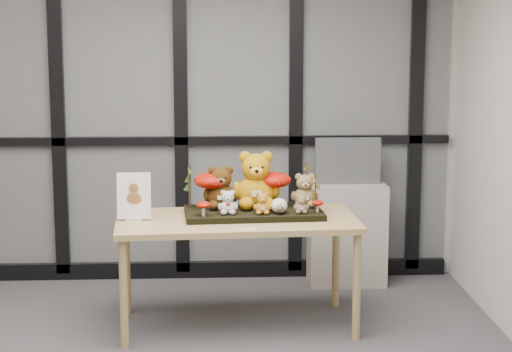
{
  "coord_description": "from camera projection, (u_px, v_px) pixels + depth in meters",
  "views": [
    {
      "loc": [
        0.66,
        -4.35,
        1.99
      ],
      "look_at": [
        0.95,
        1.31,
        0.99
      ],
      "focal_mm": 65.0,
      "sensor_mm": 36.0,
      "label": 1
    }
  ],
  "objects": [
    {
      "name": "bear_brown_medium",
      "position": [
        221.0,
        185.0,
        5.93
      ],
      "size": [
        0.24,
        0.22,
        0.3
      ],
      "primitive_type": null,
      "rotation": [
        0.0,
        0.0,
        0.06
      ],
      "color": "#44280B",
      "rests_on": "diorama_tray"
    },
    {
      "name": "mushroom_front_left",
      "position": [
        203.0,
        208.0,
        5.71
      ],
      "size": [
        0.09,
        0.09,
        0.1
      ],
      "primitive_type": null,
      "color": "#9D0F05",
      "rests_on": "diorama_tray"
    },
    {
      "name": "room_shell",
      "position": [
        67.0,
        80.0,
        4.3
      ],
      "size": [
        5.0,
        5.0,
        5.0
      ],
      "color": "#BAB7B0",
      "rests_on": "floor"
    },
    {
      "name": "sprig_green_mid_left",
      "position": [
        210.0,
        191.0,
        6.01
      ],
      "size": [
        0.05,
        0.05,
        0.19
      ],
      "primitive_type": null,
      "color": "#1B340B",
      "rests_on": "diorama_tray"
    },
    {
      "name": "mushroom_back_right",
      "position": [
        274.0,
        188.0,
        5.99
      ],
      "size": [
        0.22,
        0.22,
        0.25
      ],
      "primitive_type": null,
      "color": "#9D0F05",
      "rests_on": "diorama_tray"
    },
    {
      "name": "monitor",
      "position": [
        348.0,
        161.0,
        6.76
      ],
      "size": [
        0.48,
        0.05,
        0.34
      ],
      "color": "#505359",
      "rests_on": "cabinet"
    },
    {
      "name": "mushroom_back_left",
      "position": [
        211.0,
        188.0,
        5.95
      ],
      "size": [
        0.23,
        0.23,
        0.25
      ],
      "primitive_type": null,
      "color": "#9D0F05",
      "rests_on": "diorama_tray"
    },
    {
      "name": "diorama_tray",
      "position": [
        254.0,
        213.0,
        5.9
      ],
      "size": [
        0.89,
        0.49,
        0.04
      ],
      "primitive_type": "cube",
      "rotation": [
        0.0,
        0.0,
        0.06
      ],
      "color": "black",
      "rests_on": "display_table"
    },
    {
      "name": "bear_tan_back",
      "position": [
        305.0,
        188.0,
        5.99
      ],
      "size": [
        0.19,
        0.18,
        0.24
      ],
      "primitive_type": null,
      "rotation": [
        0.0,
        0.0,
        0.06
      ],
      "color": "olive",
      "rests_on": "diorama_tray"
    },
    {
      "name": "bear_beige_small",
      "position": [
        301.0,
        203.0,
        5.8
      ],
      "size": [
        0.1,
        0.1,
        0.13
      ],
      "primitive_type": null,
      "rotation": [
        0.0,
        0.0,
        0.06
      ],
      "color": "olive",
      "rests_on": "diorama_tray"
    },
    {
      "name": "sprig_green_far_left",
      "position": [
        190.0,
        187.0,
        5.94
      ],
      "size": [
        0.05,
        0.05,
        0.27
      ],
      "primitive_type": null,
      "color": "#1B340B",
      "rests_on": "diorama_tray"
    },
    {
      "name": "display_table",
      "position": [
        237.0,
        228.0,
        5.84
      ],
      "size": [
        1.55,
        0.85,
        0.71
      ],
      "rotation": [
        0.0,
        0.0,
        0.06
      ],
      "color": "tan",
      "rests_on": "floor"
    },
    {
      "name": "bear_small_yellow",
      "position": [
        262.0,
        202.0,
        5.77
      ],
      "size": [
        0.12,
        0.11,
        0.15
      ],
      "primitive_type": null,
      "rotation": [
        0.0,
        0.0,
        0.06
      ],
      "color": "#C17821",
      "rests_on": "diorama_tray"
    },
    {
      "name": "cabinet",
      "position": [
        347.0,
        234.0,
        6.84
      ],
      "size": [
        0.56,
        0.33,
        0.75
      ],
      "primitive_type": "cube",
      "color": "#A49B92",
      "rests_on": "floor"
    },
    {
      "name": "bear_pooh_yellow",
      "position": [
        256.0,
        177.0,
        5.94
      ],
      "size": [
        0.32,
        0.3,
        0.4
      ],
      "primitive_type": null,
      "rotation": [
        0.0,
        0.0,
        0.06
      ],
      "color": "#BF840C",
      "rests_on": "diorama_tray"
    },
    {
      "name": "sprig_dry_mid_right",
      "position": [
        315.0,
        192.0,
        5.9
      ],
      "size": [
        0.05,
        0.05,
        0.22
      ],
      "primitive_type": null,
      "color": "brown",
      "rests_on": "diorama_tray"
    },
    {
      "name": "bear_white_bow",
      "position": [
        228.0,
        201.0,
        5.77
      ],
      "size": [
        0.13,
        0.12,
        0.17
      ],
      "primitive_type": null,
      "rotation": [
        0.0,
        0.0,
        0.06
      ],
      "color": "silver",
      "rests_on": "diorama_tray"
    },
    {
      "name": "plush_cream_hedgehog",
      "position": [
        279.0,
        205.0,
        5.79
      ],
      "size": [
        0.08,
        0.08,
        0.1
      ],
      "primitive_type": null,
      "rotation": [
        0.0,
        0.0,
        0.06
      ],
      "color": "silver",
      "rests_on": "diorama_tray"
    },
    {
      "name": "sprig_green_centre",
      "position": [
        242.0,
        193.0,
        6.04
      ],
      "size": [
        0.05,
        0.05,
        0.16
      ],
      "primitive_type": null,
      "color": "#1B340B",
      "rests_on": "diorama_tray"
    },
    {
      "name": "mushroom_front_right",
      "position": [
        318.0,
        206.0,
        5.83
      ],
      "size": [
        0.08,
        0.08,
        0.08
      ],
      "primitive_type": null,
      "color": "#9D0F05",
      "rests_on": "diorama_tray"
    },
    {
      "name": "sign_holder",
      "position": [
        134.0,
        198.0,
        5.76
      ],
      "size": [
        0.21,
        0.06,
        0.3
      ],
      "rotation": [
        0.0,
        0.0,
        0.01
      ],
      "color": "silver",
      "rests_on": "display_table"
    },
    {
      "name": "glass_partition",
      "position": [
        119.0,
        91.0,
        6.77
      ],
      "size": [
        4.9,
        0.06,
        2.78
      ],
      "color": "#2D383F",
      "rests_on": "floor"
    },
    {
      "name": "label_card",
      "position": [
        249.0,
        229.0,
        5.54
      ],
      "size": [
        0.09,
        0.03,
        0.0
      ],
      "primitive_type": "cube",
      "color": "white",
      "rests_on": "display_table"
    },
    {
      "name": "sprig_dry_far_right",
      "position": [
        306.0,
        184.0,
        6.0
      ],
      "size": [
        0.05,
        0.05,
        0.29
      ],
      "primitive_type": null,
      "color": "brown",
      "rests_on": "diorama_tray"
    }
  ]
}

